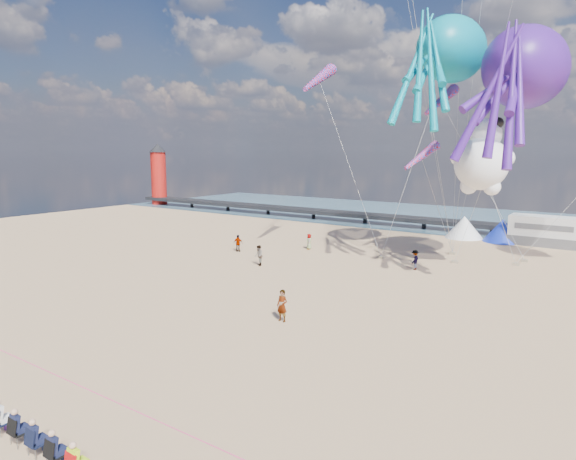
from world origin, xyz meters
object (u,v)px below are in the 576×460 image
object	(u,v)px
cooler_purple	(11,425)
beachgoer_1	(259,256)
sandbag_b	(455,262)
windsock_mid	(441,101)
sandbag_e	(452,253)
lighthouse	(159,178)
windsock_right	(421,156)
tent_blue	(503,230)
standing_person	(282,306)
sandbag_a	(381,257)
sandbag_d	(525,261)
kite_octopus_purple	(525,68)
spectator_row	(37,437)
tent_white	(464,227)
motorhome_0	(545,231)
kite_octopus_teal	(452,50)
sandbag_c	(516,264)
beachgoer_2	(415,260)
kite_panda	(481,164)
windsock_left	(319,79)
beachgoer_0	(309,242)

from	to	relation	value
cooler_purple	beachgoer_1	world-z (taller)	beachgoer_1
beachgoer_1	sandbag_b	size ratio (longest dim) A/B	3.46
windsock_mid	sandbag_e	bearing A→B (deg)	64.02
lighthouse	windsock_right	size ratio (longest dim) A/B	2.12
tent_blue	cooler_purple	world-z (taller)	tent_blue
standing_person	sandbag_a	xyz separation A→B (m)	(-2.67, 18.74, -0.81)
sandbag_d	sandbag_e	distance (m)	6.12
lighthouse	sandbag_e	bearing A→B (deg)	-13.64
beachgoer_1	kite_octopus_purple	xyz separation A→B (m)	(17.91, 8.79, 14.61)
sandbag_d	spectator_row	bearing A→B (deg)	-99.93
tent_white	sandbag_b	distance (m)	13.49
motorhome_0	kite_octopus_purple	distance (m)	20.31
sandbag_d	kite_octopus_teal	bearing A→B (deg)	-143.93
tent_white	windsock_mid	distance (m)	16.91
sandbag_e	kite_octopus_purple	bearing A→B (deg)	-40.04
spectator_row	tent_blue	bearing A→B (deg)	86.45
sandbag_e	kite_octopus_teal	xyz separation A→B (m)	(0.27, -3.80, 17.47)
windsock_mid	lighthouse	bearing A→B (deg)	171.08
lighthouse	sandbag_d	distance (m)	63.42
motorhome_0	beachgoer_1	xyz separation A→B (m)	(-17.93, -23.53, -0.63)
lighthouse	sandbag_c	size ratio (longest dim) A/B	18.00
windsock_right	beachgoer_2	bearing A→B (deg)	-49.72
sandbag_a	kite_octopus_teal	size ratio (longest dim) A/B	0.04
spectator_row	sandbag_b	bearing A→B (deg)	86.54
cooler_purple	tent_white	bearing A→B (deg)	88.47
cooler_purple	windsock_right	xyz separation A→B (m)	(0.92, 35.60, 8.83)
kite_panda	windsock_mid	size ratio (longest dim) A/B	1.24
kite_panda	windsock_right	distance (m)	6.41
cooler_purple	spectator_row	bearing A→B (deg)	-6.82
tent_blue	sandbag_d	distance (m)	9.96
kite_octopus_teal	windsock_left	xyz separation A→B (m)	(-10.42, -3.53, -1.89)
tent_blue	windsock_left	xyz separation A→B (m)	(-12.35, -16.87, 14.49)
cooler_purple	windsock_left	bearing A→B (deg)	102.66
tent_blue	beachgoer_0	world-z (taller)	tent_blue
sandbag_a	sandbag_d	world-z (taller)	same
tent_white	cooler_purple	world-z (taller)	tent_white
lighthouse	kite_octopus_teal	bearing A→B (deg)	-17.19
sandbag_c	kite_octopus_purple	bearing A→B (deg)	-83.82
sandbag_e	kite_octopus_purple	distance (m)	17.36
kite_octopus_teal	kite_panda	world-z (taller)	kite_octopus_teal
sandbag_c	standing_person	bearing A→B (deg)	-108.91
motorhome_0	windsock_left	bearing A→B (deg)	-134.09
lighthouse	sandbag_b	bearing A→B (deg)	-16.64
windsock_right	standing_person	bearing A→B (deg)	-68.18
sandbag_c	kite_panda	xyz separation A→B (m)	(-2.13, -4.33, 8.43)
windsock_mid	windsock_right	bearing A→B (deg)	-119.97
tent_blue	sandbag_b	world-z (taller)	tent_blue
beachgoer_2	sandbag_b	size ratio (longest dim) A/B	3.23
lighthouse	sandbag_c	xyz separation A→B (m)	(61.58, -15.01, -4.39)
sandbag_e	kite_octopus_purple	world-z (taller)	kite_octopus_purple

